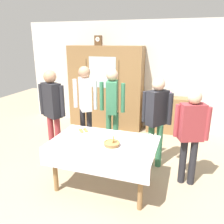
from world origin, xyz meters
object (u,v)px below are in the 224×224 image
wall_cabinet (106,88)px  person_near_right_end (112,103)px  tea_cup_mid_right (59,141)px  tea_cup_front_edge (87,136)px  bread_basket (112,143)px  mantel_clock (98,40)px  person_behind_table_right (157,114)px  bookshelf_low (167,115)px  person_beside_shelf (85,100)px  dining_table (103,149)px  pastry_plate (83,131)px  book_stack (168,95)px  spoon_far_left (75,142)px  person_by_cabinet (191,130)px  tea_cup_near_right (119,133)px  spoon_back_edge (122,154)px  person_behind_table_left (52,106)px  tea_cup_near_left (150,137)px

wall_cabinet → person_near_right_end: 1.52m
wall_cabinet → tea_cup_mid_right: (0.29, -2.81, -0.26)m
tea_cup_front_edge → bread_basket: bread_basket is taller
bread_basket → wall_cabinet: bearing=111.9°
mantel_clock → tea_cup_front_edge: bearing=-72.5°
mantel_clock → person_behind_table_right: size_ratio=0.15×
mantel_clock → tea_cup_mid_right: (0.47, -2.81, -1.43)m
bookshelf_low → person_beside_shelf: 2.20m
person_behind_table_right → dining_table: bearing=-125.9°
bread_basket → person_behind_table_right: bearing=62.8°
dining_table → pastry_plate: (-0.45, 0.29, 0.12)m
book_stack → person_near_right_end: person_near_right_end is taller
mantel_clock → book_stack: size_ratio=1.08×
spoon_far_left → tea_cup_front_edge: bearing=61.7°
tea_cup_mid_right → dining_table: bearing=19.7°
tea_cup_mid_right → person_near_right_end: (0.35, 1.43, 0.26)m
dining_table → person_behind_table_right: size_ratio=0.97×
person_near_right_end → person_by_cabinet: person_near_right_end is taller
person_near_right_end → bread_basket: bearing=-71.7°
bookshelf_low → book_stack: (0.00, 0.00, 0.51)m
dining_table → tea_cup_near_right: 0.41m
tea_cup_front_edge → person_beside_shelf: 1.23m
bread_basket → spoon_far_left: bearing=-174.5°
tea_cup_front_edge → spoon_back_edge: (0.67, -0.34, -0.02)m
dining_table → person_behind_table_right: bearing=54.1°
mantel_clock → book_stack: bearing=1.6°
bread_basket → person_behind_table_right: size_ratio=0.15×
person_behind_table_left → person_by_cabinet: bearing=-1.6°
person_behind_table_right → person_by_cabinet: bearing=-33.4°
tea_cup_front_edge → person_beside_shelf: person_beside_shelf is taller
dining_table → tea_cup_front_edge: 0.33m
dining_table → tea_cup_near_right: bearing=69.0°
tea_cup_front_edge → person_near_right_end: 1.15m
book_stack → tea_cup_front_edge: size_ratio=1.71×
wall_cabinet → tea_cup_near_right: bearing=-65.0°
tea_cup_near_right → person_behind_table_left: bearing=170.1°
mantel_clock → tea_cup_near_right: mantel_clock is taller
tea_cup_near_right → spoon_far_left: (-0.54, -0.47, -0.02)m
wall_cabinet → tea_cup_mid_right: bearing=-84.1°
dining_table → spoon_back_edge: size_ratio=13.36×
person_beside_shelf → book_stack: bearing=44.1°
spoon_far_left → tea_cup_near_right: bearing=41.3°
wall_cabinet → bread_basket: 2.86m
spoon_back_edge → person_near_right_end: 1.62m
dining_table → bread_basket: bearing=-19.6°
person_near_right_end → person_behind_table_left: (-0.97, -0.61, 0.01)m
book_stack → tea_cup_near_right: (-0.56, -2.28, -0.17)m
tea_cup_front_edge → spoon_back_edge: tea_cup_front_edge is taller
dining_table → tea_cup_near_left: size_ratio=12.23×
tea_cup_front_edge → person_behind_table_right: person_behind_table_right is taller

